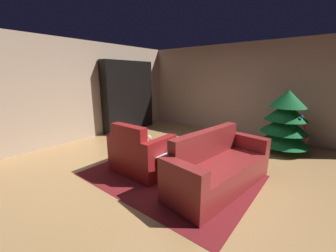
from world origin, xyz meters
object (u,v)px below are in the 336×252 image
object	(u,v)px
bookshelf_unit	(131,96)
decorated_tree	(285,121)
armchair_red	(141,155)
couch_red	(218,168)
coffee_table	(162,154)
book_stack_on_table	(165,149)
bottle_on_table	(172,145)

from	to	relation	value
bookshelf_unit	decorated_tree	size ratio (longest dim) A/B	1.52
armchair_red	couch_red	bearing A→B (deg)	16.94
armchair_red	coffee_table	distance (m)	0.43
book_stack_on_table	decorated_tree	size ratio (longest dim) A/B	0.17
coffee_table	bottle_on_table	distance (m)	0.22
coffee_table	bookshelf_unit	bearing A→B (deg)	146.35
armchair_red	couch_red	distance (m)	1.36
book_stack_on_table	bottle_on_table	size ratio (longest dim) A/B	1.03
book_stack_on_table	bottle_on_table	bearing A→B (deg)	37.74
armchair_red	book_stack_on_table	world-z (taller)	armchair_red
couch_red	coffee_table	distance (m)	0.95
bookshelf_unit	bottle_on_table	distance (m)	3.48
decorated_tree	armchair_red	bearing A→B (deg)	-122.95
bottle_on_table	decorated_tree	bearing A→B (deg)	63.07
couch_red	coffee_table	world-z (taller)	couch_red
coffee_table	decorated_tree	world-z (taller)	decorated_tree
bottle_on_table	decorated_tree	size ratio (longest dim) A/B	0.16
bookshelf_unit	book_stack_on_table	world-z (taller)	bookshelf_unit
bookshelf_unit	decorated_tree	bearing A→B (deg)	9.88
coffee_table	decorated_tree	distance (m)	2.98
book_stack_on_table	decorated_tree	world-z (taller)	decorated_tree
bookshelf_unit	couch_red	size ratio (longest dim) A/B	1.06
couch_red	decorated_tree	world-z (taller)	decorated_tree
coffee_table	book_stack_on_table	bearing A→B (deg)	68.96
couch_red	coffee_table	bearing A→B (deg)	-162.99
book_stack_on_table	armchair_red	bearing A→B (deg)	-156.96
coffee_table	decorated_tree	xyz separation A→B (m)	(1.38, 2.63, 0.30)
couch_red	book_stack_on_table	distance (m)	0.92
decorated_tree	bookshelf_unit	bearing A→B (deg)	-170.12
bookshelf_unit	couch_red	world-z (taller)	bookshelf_unit
bookshelf_unit	armchair_red	distance (m)	3.25
bookshelf_unit	couch_red	bearing A→B (deg)	-23.33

